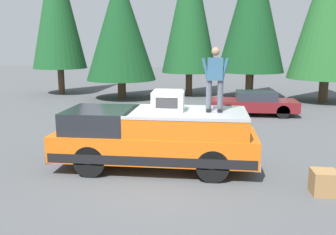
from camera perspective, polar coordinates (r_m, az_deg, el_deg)
The scene contains 11 objects.
ground_plane at distance 9.99m, azimuth -2.34°, elevation -8.58°, with size 90.00×90.00×0.00m, color #4C4F51.
pickup_truck at distance 10.09m, azimuth -1.99°, elevation -3.18°, with size 2.01×5.54×1.65m.
compressor_unit at distance 9.80m, azimuth 0.00°, elevation 2.68°, with size 0.65×0.84×0.56m.
person_on_truck_bed at distance 9.66m, azimuth 7.37°, elevation 6.19°, with size 0.29×0.72×1.69m.
parked_car_maroon at distance 18.21m, azimuth 13.35°, elevation 2.20°, with size 1.64×4.10×1.16m.
wooden_crate at distance 9.28m, azimuth 23.24°, elevation -9.31°, with size 0.56×0.56×0.56m, color olive.
conifer_far_left at distance 23.45m, azimuth 24.14°, elevation 15.86°, with size 4.35×4.35×9.81m.
conifer_left at distance 23.73m, azimuth 13.14°, elevation 16.55°, with size 4.13×4.13×9.62m.
conifer_center_left at distance 24.53m, azimuth 3.43°, elevation 16.96°, with size 3.63×3.63×10.00m.
conifer_center_right at distance 23.08m, azimuth -7.50°, elevation 14.07°, with size 4.31×4.31×7.81m.
conifer_right at distance 26.30m, azimuth -17.02°, elevation 16.59°, with size 3.59×3.59×10.20m.
Camera 1 is at (-9.26, -1.50, 3.44)m, focal length 38.90 mm.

